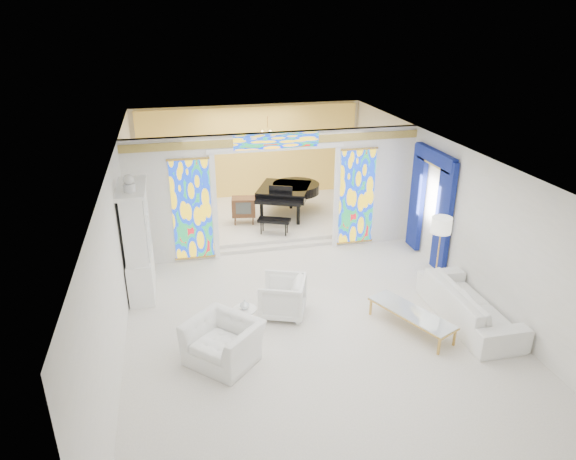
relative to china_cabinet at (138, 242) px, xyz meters
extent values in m
plane|color=white|center=(3.22, -0.60, -1.17)|extent=(12.00, 12.00, 0.00)
cube|color=white|center=(3.22, -0.60, 1.83)|extent=(7.00, 12.00, 0.02)
cube|color=silver|center=(3.22, 5.40, 0.33)|extent=(7.00, 0.02, 3.00)
cube|color=silver|center=(3.22, -6.60, 0.33)|extent=(7.00, 0.02, 3.00)
cube|color=silver|center=(-0.28, -0.60, 0.33)|extent=(0.02, 12.00, 3.00)
cube|color=silver|center=(6.72, -0.60, 0.33)|extent=(0.02, 12.00, 3.00)
cube|color=silver|center=(0.72, 1.40, 0.33)|extent=(2.00, 0.18, 3.00)
cube|color=silver|center=(5.72, 1.40, 0.33)|extent=(2.00, 0.18, 3.00)
cube|color=silver|center=(3.22, 1.40, 1.63)|extent=(3.00, 0.18, 0.40)
cube|color=white|center=(1.72, 1.30, 0.13)|extent=(0.12, 0.06, 2.60)
cube|color=white|center=(4.72, 1.30, 0.13)|extent=(0.12, 0.06, 2.60)
cube|color=white|center=(3.22, 1.30, 1.48)|extent=(3.24, 0.06, 0.12)
cube|color=gold|center=(3.22, 1.30, 1.65)|extent=(7.00, 0.05, 0.18)
cube|color=gold|center=(1.19, 1.29, 0.13)|extent=(0.90, 0.04, 2.40)
cube|color=gold|center=(5.25, 1.29, 0.13)|extent=(0.90, 0.04, 2.40)
cube|color=gold|center=(3.22, 1.29, 1.65)|extent=(2.00, 0.04, 0.34)
cube|color=white|center=(3.22, 3.50, -1.08)|extent=(6.80, 3.80, 0.18)
cube|color=gold|center=(3.22, 5.28, 0.33)|extent=(6.70, 0.10, 2.90)
cylinder|color=gold|center=(3.42, 3.40, 1.38)|extent=(0.48, 0.48, 0.30)
cube|color=navy|center=(6.62, -0.55, 0.18)|extent=(0.12, 0.55, 2.60)
cube|color=navy|center=(6.62, 0.75, 0.18)|extent=(0.12, 0.55, 2.60)
cube|color=navy|center=(6.62, 0.10, 1.38)|extent=(0.14, 1.70, 0.30)
cube|color=gold|center=(6.62, 0.10, 1.21)|extent=(0.12, 1.50, 0.06)
cube|color=white|center=(0.00, 0.00, -0.72)|extent=(0.50, 1.40, 0.90)
cube|color=white|center=(0.00, 0.00, 0.43)|extent=(0.44, 1.30, 1.40)
cube|color=white|center=(0.23, 0.00, 0.43)|extent=(0.01, 1.20, 1.30)
cube|color=white|center=(0.00, 0.00, 1.17)|extent=(0.56, 1.46, 0.08)
cylinder|color=white|center=(0.00, -0.35, 1.29)|extent=(0.22, 0.22, 0.16)
sphere|color=white|center=(0.00, -0.35, 1.45)|extent=(0.20, 0.20, 0.20)
imported|color=silver|center=(1.41, -2.75, -0.80)|extent=(1.52, 1.52, 0.75)
imported|color=white|center=(2.71, -1.55, -0.78)|extent=(1.11, 1.10, 0.79)
imported|color=white|center=(6.17, -2.59, -0.80)|extent=(1.01, 2.52, 0.73)
cylinder|color=white|center=(1.89, -2.05, -0.64)|extent=(0.49, 0.49, 0.03)
cylinder|color=white|center=(1.89, -2.05, -0.91)|extent=(0.08, 0.08, 0.51)
cylinder|color=white|center=(1.89, -2.05, -1.16)|extent=(0.33, 0.33, 0.03)
imported|color=white|center=(1.89, -2.05, -0.53)|extent=(0.22, 0.22, 0.18)
cube|color=white|center=(4.95, -2.62, -0.80)|extent=(1.18, 1.78, 0.04)
cube|color=gold|center=(4.95, -2.62, -0.82)|extent=(1.22, 1.81, 0.03)
cube|color=gold|center=(5.08, -3.46, -0.99)|extent=(0.05, 0.05, 0.35)
cube|color=gold|center=(5.49, -3.27, -0.99)|extent=(0.05, 0.05, 0.35)
cube|color=gold|center=(4.41, -1.97, -0.99)|extent=(0.05, 0.05, 0.35)
cube|color=gold|center=(4.81, -1.78, -0.99)|extent=(0.05, 0.05, 0.35)
cylinder|color=gold|center=(6.10, -1.36, -1.15)|extent=(0.33, 0.33, 0.03)
cylinder|color=gold|center=(6.10, -1.36, -0.40)|extent=(0.04, 0.04, 1.55)
cylinder|color=white|center=(6.10, -1.36, 0.36)|extent=(0.47, 0.47, 0.33)
cube|color=black|center=(3.86, 3.34, -0.28)|extent=(1.82, 1.87, 0.26)
cylinder|color=black|center=(4.24, 3.52, -0.28)|extent=(1.77, 1.77, 0.26)
cube|color=black|center=(3.52, 2.57, -0.32)|extent=(1.27, 0.76, 0.09)
cube|color=white|center=(3.49, 2.50, -0.30)|extent=(1.11, 0.55, 0.03)
cube|color=black|center=(3.65, 2.87, -0.07)|extent=(0.61, 0.29, 0.23)
cube|color=black|center=(3.29, 2.05, -0.62)|extent=(0.90, 0.64, 0.07)
cylinder|color=black|center=(3.12, 2.95, -0.70)|extent=(0.12, 0.12, 0.58)
cylinder|color=black|center=(4.06, 2.53, -0.70)|extent=(0.12, 0.12, 0.58)
cylinder|color=black|center=(4.17, 3.81, -0.70)|extent=(0.12, 0.12, 0.58)
cube|color=#53331E|center=(2.63, 2.97, -0.51)|extent=(0.70, 0.53, 0.51)
cube|color=#3A403E|center=(2.60, 2.75, -0.48)|extent=(0.41, 0.09, 0.33)
cone|color=#53331E|center=(2.37, 2.86, -0.88)|extent=(0.04, 0.04, 0.22)
cone|color=#53331E|center=(2.85, 2.77, -0.88)|extent=(0.04, 0.04, 0.22)
cone|color=#53331E|center=(2.42, 3.16, -0.88)|extent=(0.04, 0.04, 0.22)
cone|color=#53331E|center=(2.90, 3.08, -0.88)|extent=(0.04, 0.04, 0.22)
camera|label=1|loc=(0.83, -10.10, 4.35)|focal=32.00mm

